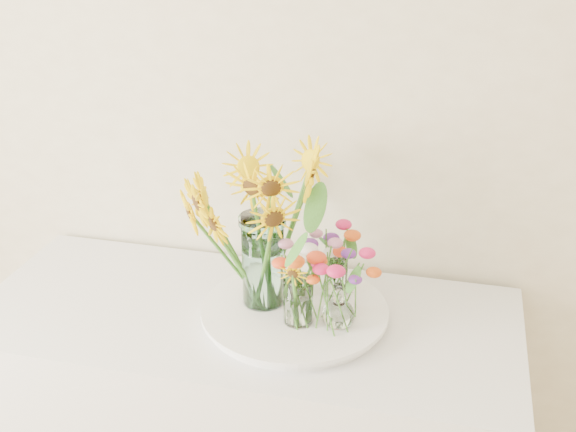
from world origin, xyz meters
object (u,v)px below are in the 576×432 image
(tray, at_px, (295,314))
(small_vase_c, at_px, (336,276))
(small_vase_a, at_px, (298,301))
(mason_jar, at_px, (263,261))
(small_vase_b, at_px, (339,306))

(tray, height_order, small_vase_c, small_vase_c)
(tray, relative_size, small_vase_a, 3.61)
(tray, xyz_separation_m, mason_jar, (-0.09, 0.01, 0.14))
(small_vase_a, height_order, small_vase_c, small_vase_a)
(mason_jar, relative_size, small_vase_c, 2.31)
(tray, bearing_deg, mason_jar, 171.87)
(mason_jar, height_order, small_vase_b, mason_jar)
(small_vase_a, height_order, small_vase_b, small_vase_a)
(small_vase_a, bearing_deg, small_vase_c, 67.95)
(tray, height_order, mason_jar, mason_jar)
(tray, relative_size, small_vase_c, 4.22)
(small_vase_b, bearing_deg, mason_jar, 163.58)
(tray, distance_m, small_vase_b, 0.15)
(small_vase_b, bearing_deg, tray, 158.04)
(tray, bearing_deg, small_vase_a, -68.77)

